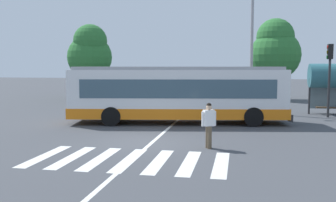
{
  "coord_description": "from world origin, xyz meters",
  "views": [
    {
      "loc": [
        3.78,
        -14.71,
        3.07
      ],
      "look_at": [
        0.21,
        4.24,
        1.3
      ],
      "focal_mm": 40.34,
      "sensor_mm": 36.0,
      "label": 1
    }
  ],
  "objects_px": {
    "parked_car_red": "(205,95)",
    "background_tree_right": "(275,50)",
    "traffic_light_far_corner": "(330,68)",
    "twin_arm_street_lamp": "(252,34)",
    "parked_car_charcoal": "(171,95)",
    "parked_car_blue": "(241,96)",
    "city_transit_bus": "(178,94)",
    "background_tree_left": "(90,53)",
    "parked_car_teal": "(139,95)",
    "pedestrian_crossing_street": "(209,123)"
  },
  "relations": [
    {
      "from": "city_transit_bus",
      "to": "background_tree_right",
      "type": "bearing_deg",
      "value": 67.82
    },
    {
      "from": "pedestrian_crossing_street",
      "to": "twin_arm_street_lamp",
      "type": "distance_m",
      "value": 12.45
    },
    {
      "from": "parked_car_teal",
      "to": "parked_car_red",
      "type": "distance_m",
      "value": 5.39
    },
    {
      "from": "background_tree_left",
      "to": "twin_arm_street_lamp",
      "type": "bearing_deg",
      "value": -28.69
    },
    {
      "from": "background_tree_left",
      "to": "parked_car_blue",
      "type": "bearing_deg",
      "value": -14.41
    },
    {
      "from": "traffic_light_far_corner",
      "to": "parked_car_teal",
      "type": "bearing_deg",
      "value": 156.63
    },
    {
      "from": "parked_car_teal",
      "to": "parked_car_red",
      "type": "xyz_separation_m",
      "value": [
        5.39,
        0.18,
        0.0
      ]
    },
    {
      "from": "background_tree_left",
      "to": "background_tree_right",
      "type": "relative_size",
      "value": 0.94
    },
    {
      "from": "twin_arm_street_lamp",
      "to": "parked_car_charcoal",
      "type": "bearing_deg",
      "value": 145.47
    },
    {
      "from": "parked_car_teal",
      "to": "parked_car_blue",
      "type": "bearing_deg",
      "value": 1.19
    },
    {
      "from": "parked_car_teal",
      "to": "background_tree_left",
      "type": "relative_size",
      "value": 0.66
    },
    {
      "from": "parked_car_teal",
      "to": "background_tree_left",
      "type": "height_order",
      "value": "background_tree_left"
    },
    {
      "from": "parked_car_charcoal",
      "to": "parked_car_blue",
      "type": "relative_size",
      "value": 1.0
    },
    {
      "from": "parked_car_charcoal",
      "to": "traffic_light_far_corner",
      "type": "height_order",
      "value": "traffic_light_far_corner"
    },
    {
      "from": "parked_car_teal",
      "to": "parked_car_red",
      "type": "relative_size",
      "value": 1.02
    },
    {
      "from": "parked_car_charcoal",
      "to": "parked_car_red",
      "type": "bearing_deg",
      "value": 3.34
    },
    {
      "from": "parked_car_red",
      "to": "twin_arm_street_lamp",
      "type": "distance_m",
      "value": 7.12
    },
    {
      "from": "parked_car_blue",
      "to": "traffic_light_far_corner",
      "type": "distance_m",
      "value": 8.17
    },
    {
      "from": "parked_car_blue",
      "to": "parked_car_charcoal",
      "type": "bearing_deg",
      "value": -178.48
    },
    {
      "from": "background_tree_left",
      "to": "background_tree_right",
      "type": "bearing_deg",
      "value": 8.2
    },
    {
      "from": "parked_car_teal",
      "to": "parked_car_charcoal",
      "type": "height_order",
      "value": "same"
    },
    {
      "from": "parked_car_red",
      "to": "background_tree_right",
      "type": "distance_m",
      "value": 9.25
    },
    {
      "from": "city_transit_bus",
      "to": "pedestrian_crossing_street",
      "type": "distance_m",
      "value": 6.49
    },
    {
      "from": "parked_car_charcoal",
      "to": "twin_arm_street_lamp",
      "type": "xyz_separation_m",
      "value": [
        6.16,
        -4.24,
        4.43
      ]
    },
    {
      "from": "parked_car_blue",
      "to": "background_tree_left",
      "type": "xyz_separation_m",
      "value": [
        -13.94,
        3.58,
        3.6
      ]
    },
    {
      "from": "pedestrian_crossing_street",
      "to": "parked_car_blue",
      "type": "distance_m",
      "value": 16.0
    },
    {
      "from": "parked_car_blue",
      "to": "background_tree_right",
      "type": "bearing_deg",
      "value": 63.07
    },
    {
      "from": "pedestrian_crossing_street",
      "to": "parked_car_teal",
      "type": "height_order",
      "value": "pedestrian_crossing_street"
    },
    {
      "from": "parked_car_blue",
      "to": "background_tree_left",
      "type": "bearing_deg",
      "value": 165.59
    },
    {
      "from": "parked_car_teal",
      "to": "parked_car_red",
      "type": "bearing_deg",
      "value": 1.94
    },
    {
      "from": "city_transit_bus",
      "to": "background_tree_left",
      "type": "distance_m",
      "value": 17.29
    },
    {
      "from": "twin_arm_street_lamp",
      "to": "pedestrian_crossing_street",
      "type": "bearing_deg",
      "value": -99.16
    },
    {
      "from": "parked_car_charcoal",
      "to": "background_tree_right",
      "type": "xyz_separation_m",
      "value": [
        8.61,
        6.18,
        3.82
      ]
    },
    {
      "from": "parked_car_teal",
      "to": "traffic_light_far_corner",
      "type": "distance_m",
      "value": 14.72
    },
    {
      "from": "parked_car_blue",
      "to": "background_tree_right",
      "type": "distance_m",
      "value": 7.77
    },
    {
      "from": "pedestrian_crossing_street",
      "to": "parked_car_blue",
      "type": "relative_size",
      "value": 0.38
    },
    {
      "from": "parked_car_charcoal",
      "to": "parked_car_teal",
      "type": "bearing_deg",
      "value": -179.49
    },
    {
      "from": "city_transit_bus",
      "to": "parked_car_teal",
      "type": "height_order",
      "value": "city_transit_bus"
    },
    {
      "from": "parked_car_teal",
      "to": "traffic_light_far_corner",
      "type": "bearing_deg",
      "value": -23.37
    },
    {
      "from": "parked_car_charcoal",
      "to": "twin_arm_street_lamp",
      "type": "distance_m",
      "value": 8.69
    },
    {
      "from": "parked_car_teal",
      "to": "parked_car_charcoal",
      "type": "relative_size",
      "value": 1.0
    },
    {
      "from": "parked_car_red",
      "to": "background_tree_left",
      "type": "xyz_separation_m",
      "value": [
        -11.11,
        3.57,
        3.6
      ]
    },
    {
      "from": "parked_car_charcoal",
      "to": "twin_arm_street_lamp",
      "type": "relative_size",
      "value": 0.55
    },
    {
      "from": "parked_car_teal",
      "to": "background_tree_right",
      "type": "xyz_separation_m",
      "value": [
        11.28,
        6.2,
        3.82
      ]
    },
    {
      "from": "parked_car_red",
      "to": "parked_car_blue",
      "type": "height_order",
      "value": "same"
    },
    {
      "from": "parked_car_charcoal",
      "to": "background_tree_right",
      "type": "height_order",
      "value": "background_tree_right"
    },
    {
      "from": "traffic_light_far_corner",
      "to": "twin_arm_street_lamp",
      "type": "relative_size",
      "value": 0.53
    },
    {
      "from": "parked_car_red",
      "to": "twin_arm_street_lamp",
      "type": "xyz_separation_m",
      "value": [
        3.44,
        -4.39,
        4.43
      ]
    },
    {
      "from": "traffic_light_far_corner",
      "to": "background_tree_right",
      "type": "xyz_separation_m",
      "value": [
        -2.09,
        11.97,
        1.62
      ]
    },
    {
      "from": "parked_car_charcoal",
      "to": "background_tree_right",
      "type": "distance_m",
      "value": 11.26
    }
  ]
}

